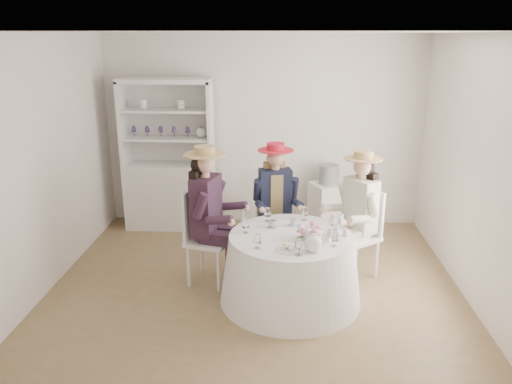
{
  "coord_description": "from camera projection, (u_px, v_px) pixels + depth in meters",
  "views": [
    {
      "loc": [
        0.28,
        -5.03,
        2.68
      ],
      "look_at": [
        0.0,
        0.1,
        1.05
      ],
      "focal_mm": 35.0,
      "sensor_mm": 36.0,
      "label": 1
    }
  ],
  "objects": [
    {
      "name": "flower_bowl",
      "position": [
        313.0,
        237.0,
        4.96
      ],
      "size": [
        0.29,
        0.29,
        0.06
      ],
      "primitive_type": "imported",
      "rotation": [
        0.0,
        0.0,
        0.33
      ],
      "color": "white",
      "rests_on": "tea_table"
    },
    {
      "name": "guest_left",
      "position": [
        208.0,
        208.0,
        5.4
      ],
      "size": [
        0.63,
        0.59,
        1.57
      ],
      "rotation": [
        0.0,
        0.0,
        1.31
      ],
      "color": "silver",
      "rests_on": "ground"
    },
    {
      "name": "side_table",
      "position": [
        327.0,
        207.0,
        7.09
      ],
      "size": [
        0.57,
        0.57,
        0.68
      ],
      "primitive_type": "cube",
      "rotation": [
        0.0,
        0.0,
        0.42
      ],
      "color": "silver",
      "rests_on": "ground"
    },
    {
      "name": "guest_mid",
      "position": [
        275.0,
        196.0,
        5.94
      ],
      "size": [
        0.55,
        0.59,
        1.48
      ],
      "rotation": [
        0.0,
        0.0,
        0.21
      ],
      "color": "silver",
      "rests_on": "ground"
    },
    {
      "name": "ground",
      "position": [
        256.0,
        283.0,
        5.62
      ],
      "size": [
        4.5,
        4.5,
        0.0
      ],
      "primitive_type": "plane",
      "color": "brown",
      "rests_on": "ground"
    },
    {
      "name": "guest_right",
      "position": [
        358.0,
        208.0,
        5.56
      ],
      "size": [
        0.63,
        0.6,
        1.48
      ],
      "rotation": [
        0.0,
        0.0,
        -0.94
      ],
      "color": "silver",
      "rests_on": "ground"
    },
    {
      "name": "table_teapot",
      "position": [
        313.0,
        243.0,
        4.68
      ],
      "size": [
        0.24,
        0.17,
        0.18
      ],
      "rotation": [
        0.0,
        0.0,
        -0.27
      ],
      "color": "white",
      "rests_on": "tea_table"
    },
    {
      "name": "spare_chair",
      "position": [
        254.0,
        197.0,
        6.92
      ],
      "size": [
        0.42,
        0.42,
        0.96
      ],
      "rotation": [
        0.0,
        0.0,
        3.2
      ],
      "color": "silver",
      "rests_on": "ground"
    },
    {
      "name": "stemware_set",
      "position": [
        291.0,
        228.0,
        5.04
      ],
      "size": [
        0.99,
        1.0,
        0.15
      ],
      "color": "white",
      "rests_on": "tea_table"
    },
    {
      "name": "tea_table",
      "position": [
        291.0,
        268.0,
        5.17
      ],
      "size": [
        1.47,
        1.47,
        0.73
      ],
      "rotation": [
        0.0,
        0.0,
        0.17
      ],
      "color": "white",
      "rests_on": "ground"
    },
    {
      "name": "teacup_c",
      "position": [
        314.0,
        228.0,
        5.16
      ],
      "size": [
        0.1,
        0.1,
        0.07
      ],
      "primitive_type": "imported",
      "rotation": [
        0.0,
        0.0,
        0.22
      ],
      "color": "white",
      "rests_on": "tea_table"
    },
    {
      "name": "wall_back",
      "position": [
        263.0,
        132.0,
        7.11
      ],
      "size": [
        4.5,
        0.0,
        4.5
      ],
      "primitive_type": "plane",
      "rotation": [
        1.57,
        0.0,
        0.0
      ],
      "color": "silver",
      "rests_on": "ground"
    },
    {
      "name": "flower_arrangement",
      "position": [
        310.0,
        230.0,
        4.93
      ],
      "size": [
        0.21,
        0.2,
        0.08
      ],
      "rotation": [
        0.0,
        0.0,
        0.2
      ],
      "color": "pink",
      "rests_on": "tea_table"
    },
    {
      "name": "cupcake_stand",
      "position": [
        337.0,
        229.0,
        5.01
      ],
      "size": [
        0.24,
        0.24,
        0.23
      ],
      "rotation": [
        0.0,
        0.0,
        0.05
      ],
      "color": "white",
      "rests_on": "tea_table"
    },
    {
      "name": "sandwich_plate",
      "position": [
        288.0,
        248.0,
        4.72
      ],
      "size": [
        0.24,
        0.24,
        0.05
      ],
      "rotation": [
        0.0,
        0.0,
        -0.33
      ],
      "color": "white",
      "rests_on": "tea_table"
    },
    {
      "name": "wall_left",
      "position": [
        45.0,
        165.0,
        5.32
      ],
      "size": [
        0.0,
        4.5,
        4.5
      ],
      "primitive_type": "plane",
      "rotation": [
        1.57,
        0.0,
        1.57
      ],
      "color": "silver",
      "rests_on": "ground"
    },
    {
      "name": "teacup_b",
      "position": [
        293.0,
        223.0,
        5.3
      ],
      "size": [
        0.09,
        0.09,
        0.07
      ],
      "primitive_type": "imported",
      "rotation": [
        0.0,
        0.0,
        0.2
      ],
      "color": "white",
      "rests_on": "tea_table"
    },
    {
      "name": "hutch",
      "position": [
        170.0,
        176.0,
        7.09
      ],
      "size": [
        1.39,
        0.83,
        2.12
      ],
      "rotation": [
        0.0,
        0.0,
        0.31
      ],
      "color": "silver",
      "rests_on": "ground"
    },
    {
      "name": "teacup_a",
      "position": [
        273.0,
        224.0,
        5.25
      ],
      "size": [
        0.13,
        0.13,
        0.08
      ],
      "primitive_type": "imported",
      "rotation": [
        0.0,
        0.0,
        0.43
      ],
      "color": "white",
      "rests_on": "tea_table"
    },
    {
      "name": "wall_right",
      "position": [
        475.0,
        171.0,
        5.09
      ],
      "size": [
        0.0,
        4.5,
        4.5
      ],
      "primitive_type": "plane",
      "rotation": [
        1.57,
        0.0,
        -1.57
      ],
      "color": "silver",
      "rests_on": "ground"
    },
    {
      "name": "wall_front",
      "position": [
        239.0,
        245.0,
        3.3
      ],
      "size": [
        4.5,
        0.0,
        4.5
      ],
      "primitive_type": "plane",
      "rotation": [
        -1.57,
        0.0,
        0.0
      ],
      "color": "silver",
      "rests_on": "ground"
    },
    {
      "name": "hatbox",
      "position": [
        329.0,
        174.0,
        6.95
      ],
      "size": [
        0.34,
        0.34,
        0.27
      ],
      "primitive_type": "cylinder",
      "rotation": [
        0.0,
        0.0,
        -0.28
      ],
      "color": "black",
      "rests_on": "side_table"
    },
    {
      "name": "ceiling",
      "position": [
        255.0,
        32.0,
        4.8
      ],
      "size": [
        4.5,
        4.5,
        0.0
      ],
      "primitive_type": "plane",
      "rotation": [
        3.14,
        0.0,
        0.0
      ],
      "color": "white",
      "rests_on": "wall_back"
    }
  ]
}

